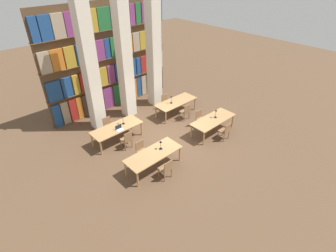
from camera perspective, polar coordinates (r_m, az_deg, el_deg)
ground_plane at (r=12.39m, az=-0.38°, el=-2.35°), size 40.00×40.00×0.00m
bookshelf_bank at (r=14.37m, az=-12.46°, el=13.65°), size 7.20×0.35×5.50m
pillar_left at (r=12.29m, az=-16.65°, el=11.81°), size 0.59×0.59×6.00m
pillar_center at (r=13.14m, az=-9.46°, el=14.08°), size 0.59×0.59×6.00m
pillar_right at (r=14.18m, az=-3.13°, el=15.87°), size 0.59×0.59×6.00m
reading_table_0 at (r=10.29m, az=-3.21°, el=-6.29°), size 2.33×0.93×0.74m
chair_0 at (r=9.98m, az=-0.43°, el=-9.23°), size 0.42×0.40×0.87m
chair_1 at (r=10.87m, az=-5.77°, el=-5.28°), size 0.42×0.40×0.87m
desk_lamp_0 at (r=10.30m, az=-1.60°, el=-3.84°), size 0.14×0.14×0.39m
reading_table_1 at (r=12.53m, az=9.80°, el=1.21°), size 2.33×0.93×0.74m
chair_2 at (r=12.26m, az=12.32°, el=-1.00°), size 0.42×0.40×0.87m
chair_3 at (r=13.00m, az=7.07°, el=1.70°), size 0.42×0.40×0.87m
desk_lamp_1 at (r=12.50m, az=10.38°, el=2.95°), size 0.14×0.14×0.42m
reading_table_2 at (r=12.00m, az=-11.09°, el=-0.52°), size 2.33×0.93×0.74m
chair_4 at (r=11.58m, az=-8.95°, el=-2.85°), size 0.42×0.40×0.87m
chair_5 at (r=12.66m, az=-12.84°, el=0.11°), size 0.42×0.40×0.87m
desk_lamp_2 at (r=11.97m, az=-9.82°, el=1.77°), size 0.14×0.14×0.48m
laptop at (r=11.73m, az=-10.53°, el=-0.65°), size 0.32×0.22×0.21m
reading_table_3 at (r=13.91m, az=1.76°, el=5.13°), size 2.33×0.93×0.74m
chair_6 at (r=13.52m, az=3.81°, el=3.21°), size 0.42×0.40×0.87m
chair_7 at (r=14.45m, az=-0.47°, el=5.39°), size 0.42×0.40×0.87m
desk_lamp_3 at (r=13.57m, az=0.71°, el=6.07°), size 0.14×0.14×0.42m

